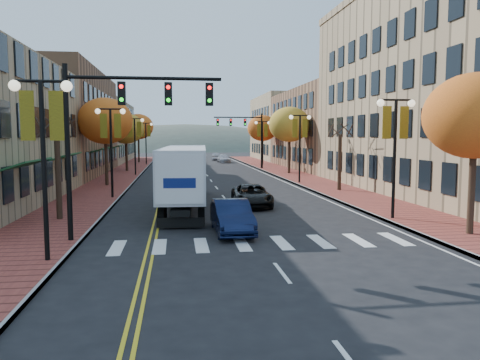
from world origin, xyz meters
name	(u,v)px	position (x,y,z in m)	size (l,w,h in m)	color
ground	(269,256)	(0.00, 0.00, 0.00)	(200.00, 200.00, 0.00)	black
sidewalk_left	(119,177)	(-9.00, 32.50, 0.07)	(4.00, 85.00, 0.15)	brown
sidewalk_right	(292,175)	(9.00, 32.50, 0.07)	(4.00, 85.00, 0.15)	brown
building_left_mid	(44,124)	(-17.00, 36.00, 5.50)	(12.00, 24.00, 11.00)	brown
building_left_far	(88,132)	(-17.00, 61.00, 4.75)	(12.00, 26.00, 9.50)	#9E8966
building_right_near	(476,91)	(18.50, 16.00, 7.50)	(15.00, 28.00, 15.00)	#997F5B
building_right_mid	(347,130)	(18.50, 42.00, 5.00)	(15.00, 24.00, 10.00)	brown
building_right_far	(301,128)	(18.50, 64.00, 5.50)	(15.00, 20.00, 11.00)	#9E8966
tree_left_a	(58,177)	(-9.00, 8.00, 2.25)	(0.28, 0.28, 4.20)	#382619
tree_left_b	(105,121)	(-9.00, 24.00, 5.45)	(4.48, 4.48, 7.21)	#382619
tree_left_c	(126,129)	(-9.00, 40.00, 5.05)	(4.16, 4.16, 6.69)	#382619
tree_left_d	(138,127)	(-9.00, 58.00, 5.60)	(4.61, 4.61, 7.42)	#382619
tree_right_a	(475,116)	(9.00, 2.00, 5.05)	(4.16, 4.16, 6.69)	#382619
tree_right_b	(340,162)	(9.00, 18.00, 2.25)	(0.28, 0.28, 4.20)	#382619
tree_right_c	(289,125)	(9.00, 34.00, 5.45)	(4.48, 4.48, 7.21)	#382619
tree_right_d	(263,128)	(9.00, 50.00, 5.29)	(4.35, 4.35, 7.00)	#382619
lamp_left_a	(43,135)	(-7.50, 0.00, 4.29)	(1.96, 0.36, 6.05)	black
lamp_left_b	(111,135)	(-7.50, 16.00, 4.29)	(1.96, 0.36, 6.05)	black
lamp_left_c	(135,135)	(-7.50, 34.00, 4.29)	(1.96, 0.36, 6.05)	black
lamp_left_d	(146,135)	(-7.50, 52.00, 4.29)	(1.96, 0.36, 6.05)	black
lamp_right_a	(395,135)	(7.50, 6.00, 4.29)	(1.96, 0.36, 6.05)	black
lamp_right_b	(300,135)	(7.50, 24.00, 4.29)	(1.96, 0.36, 6.05)	black
lamp_right_c	(262,135)	(7.50, 42.00, 4.29)	(1.96, 0.36, 6.05)	black
traffic_mast_near	(118,119)	(-5.48, 3.00, 4.92)	(6.10, 0.35, 7.00)	black
traffic_mast_far	(246,130)	(5.48, 42.00, 4.92)	(6.10, 0.34, 7.00)	black
semi_truck	(186,172)	(-2.68, 11.92, 2.10)	(3.12, 14.50, 3.60)	black
navy_sedan	(232,217)	(-0.84, 4.19, 0.72)	(1.52, 4.37, 1.44)	black
black_suv	(252,195)	(1.25, 11.70, 0.66)	(2.19, 4.74, 1.32)	black
car_far_white	(180,161)	(-2.80, 48.81, 0.80)	(1.90, 4.71, 1.61)	white
car_far_silver	(224,159)	(4.15, 57.47, 0.62)	(1.73, 4.24, 1.23)	#B2B2BA
car_far_oncoming	(216,157)	(3.58, 64.45, 0.64)	(1.36, 3.89, 1.28)	#A5A6AD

